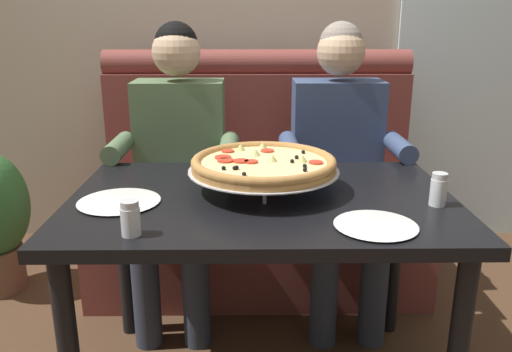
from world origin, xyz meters
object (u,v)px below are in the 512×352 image
Objects in this scene: dining_table at (262,222)px; diner_left at (178,154)px; pizza at (264,164)px; plate_near_left at (376,223)px; shaker_pepper_flakes at (438,192)px; plate_near_right at (119,200)px; shaker_oregano at (131,221)px; booth_bench at (258,200)px; diner_right at (339,154)px.

diner_left is (-0.36, 0.61, 0.07)m from dining_table.
pizza is 2.15× the size of plate_near_left.
shaker_pepper_flakes is (0.54, -0.09, 0.14)m from dining_table.
diner_left is 4.90× the size of plate_near_right.
shaker_oregano is at bearing -90.08° from diner_left.
diner_left is at bearing -143.29° from booth_bench.
diner_left reaches higher than pizza.
booth_bench is at bearing 73.24° from shaker_oregano.
dining_table is 5.33× the size of plate_near_left.
diner_left is at bearing 123.43° from pizza.
diner_right is 12.20× the size of shaker_pepper_flakes.
shaker_pepper_flakes is at bearing -1.94° from plate_near_right.
booth_bench is at bearing 36.71° from diner_left.
dining_table is 0.98× the size of diner_left.
pizza reaches higher than dining_table.
plate_near_right is (-0.09, 0.25, -0.03)m from shaker_oregano.
diner_left reaches higher than plate_near_right.
pizza is (0.01, 0.06, 0.18)m from dining_table.
pizza reaches higher than plate_near_right.
booth_bench reaches higher than shaker_pepper_flakes.
diner_left reaches higher than dining_table.
pizza is at bearing -122.53° from diner_right.
plate_near_right is (-0.10, -0.67, 0.03)m from diner_left.
pizza is (-0.35, -0.55, 0.11)m from diner_right.
dining_table is at bearing 139.67° from plate_near_left.
plate_near_right is at bearing -165.34° from pizza.
booth_bench is 0.54m from diner_right.
shaker_oregano is (-0.36, -1.19, 0.37)m from booth_bench.
booth_bench is 3.14× the size of pizza.
diner_right is at bearing 52.24° from shaker_oregano.
dining_table is at bearing -90.00° from booth_bench.
diner_right is at bearing 0.00° from diner_left.
diner_left reaches higher than shaker_pepper_flakes.
dining_table is 0.71m from diner_right.
plate_near_left is (0.67, -0.88, 0.03)m from diner_left.
booth_bench reaches higher than shaker_oregano.
booth_bench is 1.30m from shaker_oregano.
shaker_pepper_flakes is at bearing -15.98° from pizza.
diner_right reaches higher than plate_near_left.
dining_table is 11.99× the size of shaker_pepper_flakes.
diner_right is at bearing 87.03° from plate_near_left.
plate_near_left is (-0.23, -0.17, -0.03)m from shaker_pepper_flakes.
booth_bench is 1.17m from shaker_pepper_flakes.
shaker_oregano reaches higher than plate_near_left.
dining_table is 0.71m from diner_left.
shaker_pepper_flakes is 1.00m from plate_near_right.
diner_left is 1.00× the size of diner_right.
diner_right is 4.90× the size of plate_near_right.
plate_near_left is at bearing -143.53° from shaker_pepper_flakes.
diner_right reaches higher than shaker_oregano.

